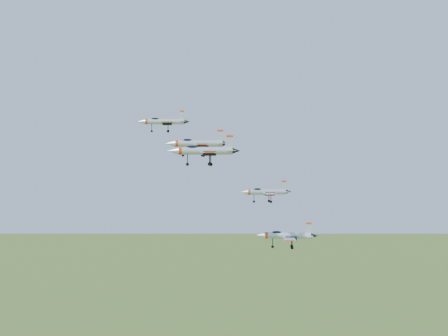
{
  "coord_description": "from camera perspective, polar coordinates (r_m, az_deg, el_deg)",
  "views": [
    {
      "loc": [
        -2.84,
        -126.86,
        137.33
      ],
      "look_at": [
        -3.62,
        -3.08,
        133.38
      ],
      "focal_mm": 50.0,
      "sensor_mm": 36.0,
      "label": 1
    }
  ],
  "objects": [
    {
      "name": "jet_right_high",
      "position": [
        104.18,
        -1.91,
        1.6
      ],
      "size": [
        12.26,
        10.21,
        3.28
      ],
      "rotation": [
        0.0,
        0.0,
        0.12
      ],
      "color": "silver"
    },
    {
      "name": "jet_lead",
      "position": [
        137.15,
        -5.6,
        4.26
      ],
      "size": [
        11.46,
        9.51,
        3.06
      ],
      "rotation": [
        0.0,
        0.0,
        0.09
      ],
      "color": "silver"
    },
    {
      "name": "jet_left_high",
      "position": [
        127.89,
        -2.5,
        2.27
      ],
      "size": [
        13.21,
        11.01,
        3.53
      ],
      "rotation": [
        0.0,
        0.0,
        0.13
      ],
      "color": "silver"
    },
    {
      "name": "jet_left_low",
      "position": [
        131.34,
        3.78,
        -2.18
      ],
      "size": [
        11.02,
        9.2,
        2.95
      ],
      "rotation": [
        0.0,
        0.0,
        0.14
      ],
      "color": "silver"
    },
    {
      "name": "jet_right_low",
      "position": [
        121.57,
        5.69,
        -6.15
      ],
      "size": [
        11.99,
        9.91,
        3.21
      ],
      "rotation": [
        0.0,
        0.0,
        -0.06
      ],
      "color": "silver"
    }
  ]
}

